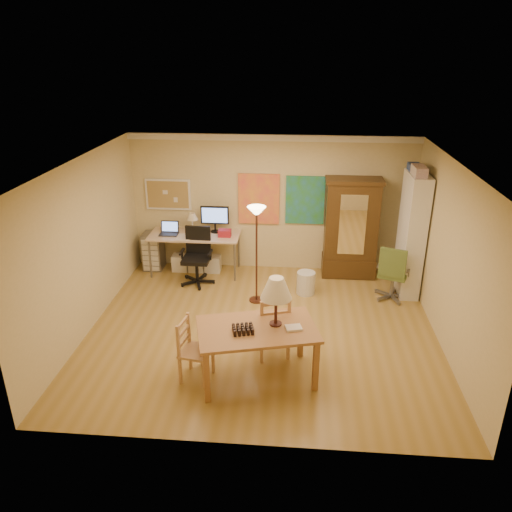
# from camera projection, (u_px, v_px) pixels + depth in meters

# --- Properties ---
(floor) EXTENTS (5.50, 5.50, 0.00)m
(floor) POSITION_uv_depth(u_px,v_px,m) (262.00, 330.00, 8.01)
(floor) COLOR olive
(floor) RESTS_ON ground
(crown_molding) EXTENTS (5.50, 0.08, 0.12)m
(crown_molding) POSITION_uv_depth(u_px,v_px,m) (272.00, 138.00, 9.24)
(crown_molding) COLOR white
(crown_molding) RESTS_ON floor
(corkboard) EXTENTS (0.90, 0.04, 0.62)m
(corkboard) POSITION_uv_depth(u_px,v_px,m) (168.00, 194.00, 9.85)
(corkboard) COLOR tan
(corkboard) RESTS_ON floor
(art_panel_left) EXTENTS (0.80, 0.04, 1.00)m
(art_panel_left) POSITION_uv_depth(u_px,v_px,m) (259.00, 199.00, 9.73)
(art_panel_left) COLOR yellow
(art_panel_left) RESTS_ON floor
(art_panel_right) EXTENTS (0.75, 0.04, 0.95)m
(art_panel_right) POSITION_uv_depth(u_px,v_px,m) (305.00, 200.00, 9.66)
(art_panel_right) COLOR teal
(art_panel_right) RESTS_ON floor
(dining_table) EXTENTS (1.75, 1.30, 1.47)m
(dining_table) POSITION_uv_depth(u_px,v_px,m) (264.00, 317.00, 6.54)
(dining_table) COLOR olive
(dining_table) RESTS_ON floor
(ladder_chair_back) EXTENTS (0.57, 0.56, 0.99)m
(ladder_chair_back) POSITION_uv_depth(u_px,v_px,m) (272.00, 328.00, 7.19)
(ladder_chair_back) COLOR #AE854F
(ladder_chair_back) RESTS_ON floor
(ladder_chair_left) EXTENTS (0.46, 0.48, 0.89)m
(ladder_chair_left) POSITION_uv_depth(u_px,v_px,m) (194.00, 351.00, 6.71)
(ladder_chair_left) COLOR #AE854F
(ladder_chair_left) RESTS_ON floor
(torchiere_lamp) EXTENTS (0.32, 0.32, 1.76)m
(torchiere_lamp) POSITION_uv_depth(u_px,v_px,m) (257.00, 226.00, 8.38)
(torchiere_lamp) COLOR #47261C
(torchiere_lamp) RESTS_ON floor
(computer_desk) EXTENTS (1.77, 0.77, 1.34)m
(computer_desk) POSITION_uv_depth(u_px,v_px,m) (197.00, 249.00, 9.91)
(computer_desk) COLOR beige
(computer_desk) RESTS_ON floor
(office_chair_black) EXTENTS (0.67, 0.67, 1.08)m
(office_chair_black) POSITION_uv_depth(u_px,v_px,m) (197.00, 269.00, 9.50)
(office_chair_black) COLOR black
(office_chair_black) RESTS_ON floor
(office_chair_green) EXTENTS (0.64, 0.64, 1.03)m
(office_chair_green) POSITION_uv_depth(u_px,v_px,m) (392.00, 285.00, 8.89)
(office_chair_green) COLOR slate
(office_chair_green) RESTS_ON floor
(drawer_cart) EXTENTS (0.37, 0.45, 0.75)m
(drawer_cart) POSITION_uv_depth(u_px,v_px,m) (153.00, 251.00, 10.10)
(drawer_cart) COLOR slate
(drawer_cart) RESTS_ON floor
(armoire) EXTENTS (1.06, 0.50, 1.95)m
(armoire) POSITION_uv_depth(u_px,v_px,m) (350.00, 235.00, 9.61)
(armoire) COLOR #3B2710
(armoire) RESTS_ON floor
(bookshelf) EXTENTS (0.33, 0.88, 2.21)m
(bookshelf) POSITION_uv_depth(u_px,v_px,m) (411.00, 235.00, 8.89)
(bookshelf) COLOR white
(bookshelf) RESTS_ON floor
(wastebin) EXTENTS (0.34, 0.34, 0.42)m
(wastebin) POSITION_uv_depth(u_px,v_px,m) (306.00, 283.00, 9.12)
(wastebin) COLOR silver
(wastebin) RESTS_ON floor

